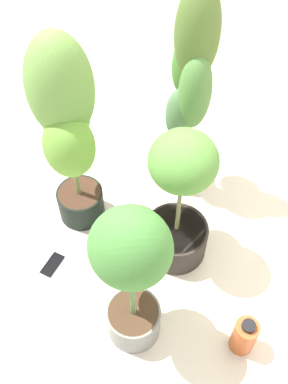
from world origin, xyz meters
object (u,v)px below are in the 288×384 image
at_px(potted_plant_front_left, 67,124).
at_px(potted_plant_front_right, 131,266).
at_px(potted_plant_back_left, 190,90).
at_px(potted_plant_center, 179,195).
at_px(cell_phone, 52,265).
at_px(nutrient_bottle, 244,336).

distance_m(potted_plant_front_left, potted_plant_front_right, 0.60).
relative_size(potted_plant_back_left, potted_plant_center, 1.49).
distance_m(potted_plant_center, cell_phone, 0.64).
distance_m(potted_plant_back_left, potted_plant_center, 0.44).
bearing_deg(potted_plant_center, potted_plant_front_right, -52.04).
height_order(cell_phone, nutrient_bottle, nutrient_bottle).
bearing_deg(potted_plant_front_left, nutrient_bottle, 20.72).
xyz_separation_m(potted_plant_front_right, potted_plant_back_left, (-0.57, 0.53, 0.11)).
distance_m(potted_plant_front_left, potted_plant_center, 0.50).
relative_size(potted_plant_front_right, nutrient_bottle, 3.87).
bearing_deg(potted_plant_front_right, potted_plant_front_left, 178.75).
xyz_separation_m(potted_plant_front_left, cell_phone, (0.20, -0.22, -0.56)).
relative_size(cell_phone, nutrient_bottle, 0.82).
height_order(potted_plant_front_right, potted_plant_back_left, potted_plant_back_left).
height_order(potted_plant_back_left, potted_plant_center, potted_plant_back_left).
height_order(potted_plant_front_left, nutrient_bottle, potted_plant_front_left).
xyz_separation_m(cell_phone, nutrient_bottle, (0.64, 0.54, 0.08)).
xyz_separation_m(potted_plant_front_right, potted_plant_center, (-0.24, 0.31, -0.09)).
distance_m(cell_phone, nutrient_bottle, 0.84).
distance_m(potted_plant_front_left, cell_phone, 0.64).
bearing_deg(cell_phone, potted_plant_center, -142.67).
bearing_deg(nutrient_bottle, potted_plant_front_right, -127.79).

